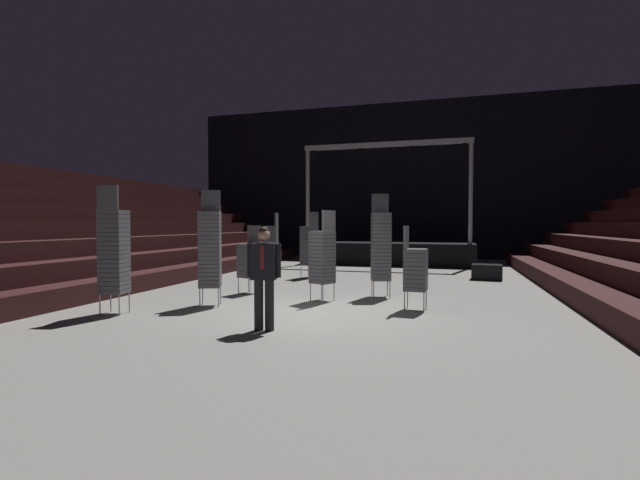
% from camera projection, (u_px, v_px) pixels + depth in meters
% --- Properties ---
extents(ground_plane, '(22.00, 30.00, 0.10)m').
position_uv_depth(ground_plane, '(314.00, 316.00, 8.59)').
color(ground_plane, slate).
extents(arena_end_wall, '(22.00, 0.30, 8.00)m').
position_uv_depth(arena_end_wall, '(398.00, 180.00, 22.84)').
color(arena_end_wall, black).
rests_on(arena_end_wall, ground_plane).
extents(bleacher_bank_left, '(6.00, 24.00, 3.60)m').
position_uv_depth(bleacher_bank_left, '(38.00, 222.00, 11.72)').
color(bleacher_bank_left, black).
rests_on(bleacher_bank_left, ground_plane).
extents(stage_riser, '(7.19, 2.52, 5.10)m').
position_uv_depth(stage_riser, '(388.00, 251.00, 19.14)').
color(stage_riser, black).
rests_on(stage_riser, ground_plane).
extents(man_with_tie, '(0.57, 0.30, 1.71)m').
position_uv_depth(man_with_tie, '(264.00, 272.00, 7.18)').
color(man_with_tie, black).
rests_on(man_with_tie, ground_plane).
extents(chair_stack_front_left, '(0.59, 0.59, 2.05)m').
position_uv_depth(chair_stack_front_left, '(323.00, 256.00, 9.96)').
color(chair_stack_front_left, '#B2B5BA').
rests_on(chair_stack_front_left, ground_plane).
extents(chair_stack_front_right, '(0.51, 0.51, 2.14)m').
position_uv_depth(chair_stack_front_right, '(271.00, 243.00, 15.60)').
color(chair_stack_front_right, '#B2B5BA').
rests_on(chair_stack_front_right, ground_plane).
extents(chair_stack_mid_left, '(0.54, 0.54, 1.71)m').
position_uv_depth(chair_stack_mid_left, '(249.00, 259.00, 11.06)').
color(chair_stack_mid_left, '#B2B5BA').
rests_on(chair_stack_mid_left, ground_plane).
extents(chair_stack_mid_right, '(0.52, 0.52, 2.48)m').
position_uv_depth(chair_stack_mid_right, '(114.00, 250.00, 8.49)').
color(chair_stack_mid_right, '#B2B5BA').
rests_on(chair_stack_mid_right, ground_plane).
extents(chair_stack_mid_centre, '(0.54, 0.54, 2.48)m').
position_uv_depth(chair_stack_mid_centre, '(381.00, 245.00, 10.47)').
color(chair_stack_mid_centre, '#B2B5BA').
rests_on(chair_stack_mid_centre, ground_plane).
extents(chair_stack_rear_left, '(0.58, 0.58, 2.48)m').
position_uv_depth(chair_stack_rear_left, '(210.00, 248.00, 9.34)').
color(chair_stack_rear_left, '#B2B5BA').
rests_on(chair_stack_rear_left, ground_plane).
extents(chair_stack_rear_right, '(0.57, 0.57, 2.14)m').
position_uv_depth(chair_stack_rear_right, '(309.00, 245.00, 14.29)').
color(chair_stack_rear_right, '#B2B5BA').
rests_on(chair_stack_rear_right, ground_plane).
extents(chair_stack_rear_centre, '(0.47, 0.47, 1.71)m').
position_uv_depth(chair_stack_rear_centre, '(415.00, 268.00, 8.87)').
color(chair_stack_rear_centre, '#B2B5BA').
rests_on(chair_stack_rear_centre, ground_plane).
extents(equipment_road_case, '(0.95, 0.68, 0.48)m').
position_uv_depth(equipment_road_case, '(487.00, 272.00, 13.79)').
color(equipment_road_case, black).
rests_on(equipment_road_case, ground_plane).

